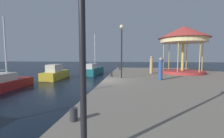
{
  "coord_description": "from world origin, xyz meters",
  "views": [
    {
      "loc": [
        2.19,
        -12.46,
        2.8
      ],
      "look_at": [
        0.43,
        2.58,
        1.5
      ],
      "focal_mm": 24.57,
      "sensor_mm": 36.0,
      "label": 1
    }
  ],
  "objects_px": {
    "motorboat_yellow": "(56,73)",
    "bollard_north": "(120,68)",
    "bollard_center": "(74,114)",
    "carousel": "(183,38)",
    "lamp_post_near_edge": "(82,4)",
    "person_mid_promenade": "(151,65)",
    "lamp_post_mid_promenade": "(122,42)",
    "sailboat_teal": "(93,70)",
    "person_near_carousel": "(160,69)",
    "bollard_south": "(111,74)"
  },
  "relations": [
    {
      "from": "lamp_post_near_edge",
      "to": "person_mid_promenade",
      "type": "bearing_deg",
      "value": 77.85
    },
    {
      "from": "motorboat_yellow",
      "to": "person_near_carousel",
      "type": "bearing_deg",
      "value": -21.96
    },
    {
      "from": "carousel",
      "to": "bollard_center",
      "type": "height_order",
      "value": "carousel"
    },
    {
      "from": "bollard_south",
      "to": "person_mid_promenade",
      "type": "distance_m",
      "value": 5.36
    },
    {
      "from": "sailboat_teal",
      "to": "bollard_south",
      "type": "distance_m",
      "value": 8.96
    },
    {
      "from": "motorboat_yellow",
      "to": "carousel",
      "type": "distance_m",
      "value": 15.65
    },
    {
      "from": "carousel",
      "to": "person_near_carousel",
      "type": "xyz_separation_m",
      "value": [
        -3.53,
        -5.54,
        -3.11
      ]
    },
    {
      "from": "bollard_center",
      "to": "person_near_carousel",
      "type": "relative_size",
      "value": 0.21
    },
    {
      "from": "bollard_south",
      "to": "person_mid_promenade",
      "type": "xyz_separation_m",
      "value": [
        4.23,
        3.22,
        0.74
      ]
    },
    {
      "from": "carousel",
      "to": "person_mid_promenade",
      "type": "xyz_separation_m",
      "value": [
        -3.62,
        -0.64,
        -3.06
      ]
    },
    {
      "from": "bollard_south",
      "to": "person_near_carousel",
      "type": "height_order",
      "value": "person_near_carousel"
    },
    {
      "from": "lamp_post_near_edge",
      "to": "bollard_center",
      "type": "xyz_separation_m",
      "value": [
        -0.86,
        1.72,
        -2.71
      ]
    },
    {
      "from": "sailboat_teal",
      "to": "person_mid_promenade",
      "type": "xyz_separation_m",
      "value": [
        8.03,
        -4.88,
        1.08
      ]
    },
    {
      "from": "motorboat_yellow",
      "to": "bollard_north",
      "type": "relative_size",
      "value": 12.68
    },
    {
      "from": "carousel",
      "to": "lamp_post_mid_promenade",
      "type": "height_order",
      "value": "carousel"
    },
    {
      "from": "carousel",
      "to": "lamp_post_near_edge",
      "type": "bearing_deg",
      "value": -113.48
    },
    {
      "from": "carousel",
      "to": "bollard_center",
      "type": "bearing_deg",
      "value": -118.71
    },
    {
      "from": "person_mid_promenade",
      "to": "person_near_carousel",
      "type": "bearing_deg",
      "value": -88.94
    },
    {
      "from": "carousel",
      "to": "lamp_post_mid_promenade",
      "type": "distance_m",
      "value": 8.31
    },
    {
      "from": "motorboat_yellow",
      "to": "lamp_post_mid_promenade",
      "type": "relative_size",
      "value": 1.07
    },
    {
      "from": "motorboat_yellow",
      "to": "bollard_north",
      "type": "xyz_separation_m",
      "value": [
        7.52,
        4.73,
        0.34
      ]
    },
    {
      "from": "carousel",
      "to": "lamp_post_mid_promenade",
      "type": "bearing_deg",
      "value": -145.34
    },
    {
      "from": "lamp_post_mid_promenade",
      "to": "motorboat_yellow",
      "type": "bearing_deg",
      "value": 155.21
    },
    {
      "from": "motorboat_yellow",
      "to": "lamp_post_near_edge",
      "type": "distance_m",
      "value": 17.34
    },
    {
      "from": "sailboat_teal",
      "to": "person_near_carousel",
      "type": "xyz_separation_m",
      "value": [
        8.12,
        -9.78,
        1.02
      ]
    },
    {
      "from": "bollard_center",
      "to": "bollard_north",
      "type": "bearing_deg",
      "value": 89.35
    },
    {
      "from": "bollard_south",
      "to": "bollard_north",
      "type": "height_order",
      "value": "same"
    },
    {
      "from": "sailboat_teal",
      "to": "person_mid_promenade",
      "type": "bearing_deg",
      "value": -31.29
    },
    {
      "from": "lamp_post_near_edge",
      "to": "bollard_north",
      "type": "relative_size",
      "value": 10.6
    },
    {
      "from": "carousel",
      "to": "person_near_carousel",
      "type": "height_order",
      "value": "carousel"
    },
    {
      "from": "motorboat_yellow",
      "to": "sailboat_teal",
      "type": "height_order",
      "value": "sailboat_teal"
    },
    {
      "from": "motorboat_yellow",
      "to": "bollard_center",
      "type": "relative_size",
      "value": 12.68
    },
    {
      "from": "motorboat_yellow",
      "to": "lamp_post_mid_promenade",
      "type": "height_order",
      "value": "lamp_post_mid_promenade"
    },
    {
      "from": "bollard_center",
      "to": "person_mid_promenade",
      "type": "bearing_deg",
      "value": 72.98
    },
    {
      "from": "bollard_north",
      "to": "person_mid_promenade",
      "type": "distance_m",
      "value": 6.01
    },
    {
      "from": "bollard_south",
      "to": "person_near_carousel",
      "type": "bearing_deg",
      "value": -21.28
    },
    {
      "from": "carousel",
      "to": "lamp_post_near_edge",
      "type": "xyz_separation_m",
      "value": [
        -6.89,
        -15.87,
        -1.09
      ]
    },
    {
      "from": "sailboat_teal",
      "to": "bollard_center",
      "type": "xyz_separation_m",
      "value": [
        3.9,
        -18.39,
        0.34
      ]
    },
    {
      "from": "bollard_center",
      "to": "carousel",
      "type": "bearing_deg",
      "value": 61.29
    },
    {
      "from": "motorboat_yellow",
      "to": "bollard_north",
      "type": "distance_m",
      "value": 8.89
    },
    {
      "from": "motorboat_yellow",
      "to": "bollard_south",
      "type": "height_order",
      "value": "motorboat_yellow"
    },
    {
      "from": "carousel",
      "to": "person_mid_promenade",
      "type": "bearing_deg",
      "value": -169.9
    },
    {
      "from": "carousel",
      "to": "person_mid_promenade",
      "type": "height_order",
      "value": "carousel"
    },
    {
      "from": "lamp_post_mid_promenade",
      "to": "bollard_center",
      "type": "xyz_separation_m",
      "value": [
        -0.95,
        -9.45,
        -3.01
      ]
    },
    {
      "from": "carousel",
      "to": "person_mid_promenade",
      "type": "relative_size",
      "value": 2.82
    },
    {
      "from": "person_mid_promenade",
      "to": "person_near_carousel",
      "type": "height_order",
      "value": "person_mid_promenade"
    },
    {
      "from": "person_near_carousel",
      "to": "person_mid_promenade",
      "type": "bearing_deg",
      "value": 91.06
    },
    {
      "from": "person_near_carousel",
      "to": "carousel",
      "type": "bearing_deg",
      "value": 57.54
    },
    {
      "from": "motorboat_yellow",
      "to": "lamp_post_near_edge",
      "type": "height_order",
      "value": "lamp_post_near_edge"
    },
    {
      "from": "lamp_post_mid_promenade",
      "to": "person_mid_promenade",
      "type": "height_order",
      "value": "lamp_post_mid_promenade"
    }
  ]
}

